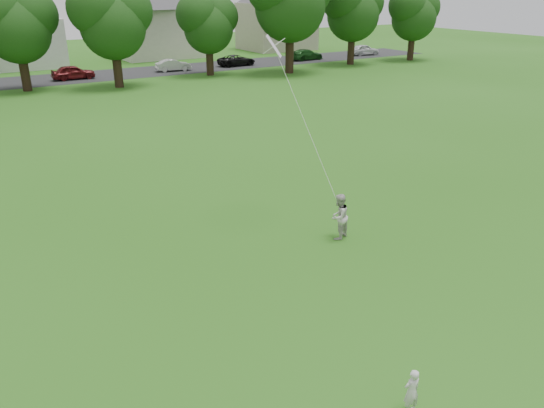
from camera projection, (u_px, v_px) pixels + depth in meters
ground at (297, 316)px, 13.52m from camera, size 160.00×160.00×0.00m
street at (29, 81)px, 46.56m from camera, size 90.00×7.00×0.01m
toddler at (411, 391)px, 10.32m from camera, size 0.39×0.28×1.01m
older_boy at (339, 217)px, 17.42m from camera, size 0.92×0.83×1.56m
kite at (307, 127)px, 17.25m from camera, size 0.87×1.87×5.66m
tree_row at (28, 6)px, 39.07m from camera, size 81.34×9.81×11.63m
parked_cars at (80, 72)px, 47.59m from camera, size 71.02×2.40×1.27m
house_row at (17, 16)px, 53.11m from camera, size 75.93×14.18×10.50m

